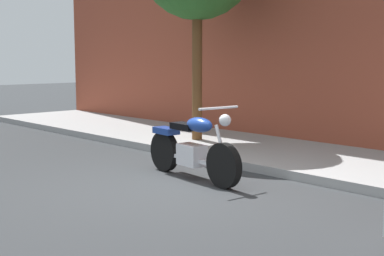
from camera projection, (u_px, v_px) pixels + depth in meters
The scene contains 3 objects.
ground_plane at pixel (180, 188), 7.68m from camera, with size 60.00×60.00×0.00m, color #303335.
sidewalk at pixel (302, 158), 9.63m from camera, with size 19.73×2.71×0.14m, color #979797.
motorcycle at pixel (192, 148), 8.20m from camera, with size 2.12×0.70×1.14m.
Camera 1 is at (5.61, -4.99, 1.83)m, focal length 50.91 mm.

